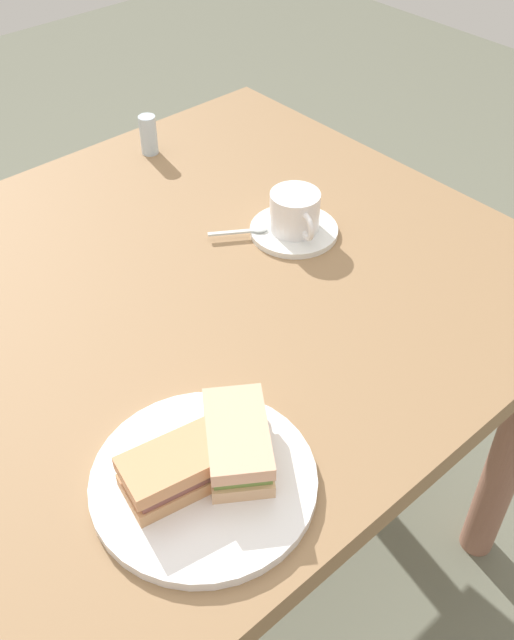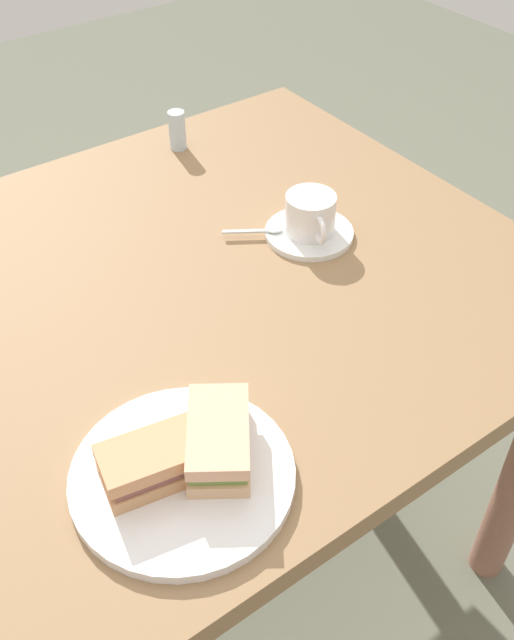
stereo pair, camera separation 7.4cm
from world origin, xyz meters
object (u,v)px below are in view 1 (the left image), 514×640
Objects in this scene: sandwich_back at (238,441)px; dining_table at (123,374)px; coffee_saucer at (294,230)px; salt_shaker at (148,135)px; coffee_cup at (295,211)px; sandwich_front at (185,465)px; sandwich_plate at (204,481)px; spoon at (248,231)px.

dining_table is at bearing -94.69° from sandwich_back.
coffee_saucer is 1.94× the size of salt_shaker.
coffee_cup is at bearing 177.96° from dining_table.
sandwich_front is 0.51m from coffee_saucer.
coffee_saucer is 0.04m from coffee_cup.
sandwich_plate reaches higher than coffee_saucer.
coffee_cup is 1.44× the size of salt_shaker.
sandwich_plate is 3.47× the size of salt_shaker.
sandwich_front is 0.49m from spoon.
dining_table is 0.33m from sandwich_plate.
salt_shaker is at bearing -96.93° from spoon.
dining_table is 0.37m from coffee_cup.
sandwich_front is at bearing -35.76° from sandwich_plate.
sandwich_plate is 1.80× the size of sandwich_back.
spoon is at bearing 83.07° from salt_shaker.
dining_table is at bearing -107.18° from sandwich_front.
sandwich_front reaches higher than dining_table.
coffee_cup is (-0.34, 0.01, 0.15)m from dining_table.
sandwich_back is 0.47m from coffee_saucer.
coffee_cup reaches higher than sandwich_plate.
sandwich_front is at bearing 40.77° from spoon.
coffee_cup reaches higher than spoon.
coffee_saucer reaches higher than dining_table.
salt_shaker is (-0.39, -0.66, 0.03)m from sandwich_plate.
sandwich_front is (0.09, 0.29, 0.14)m from dining_table.
spoon is 1.19× the size of salt_shaker.
coffee_cup is (0.00, 0.00, 0.04)m from coffee_saucer.
spoon is at bearing -132.57° from sandwich_back.
sandwich_back reaches higher than dining_table.
salt_shaker is (-0.32, -0.36, 0.14)m from dining_table.
coffee_saucer is at bearing 147.00° from spoon.
coffee_cup is at bearing 93.43° from salt_shaker.
coffee_cup reaches higher than coffee_saucer.
sandwich_plate is 0.48m from spoon.
coffee_saucer is at bearing -147.34° from sandwich_front.
sandwich_front is at bearing 57.79° from salt_shaker.
spoon is (-0.30, -0.33, -0.03)m from sandwich_back.
dining_table is 0.50m from salt_shaker.
sandwich_back is 0.75m from salt_shaker.
sandwich_front is 1.05× the size of sandwich_back.
sandwich_back is 1.92× the size of salt_shaker.
sandwich_front is at bearing 72.82° from dining_table.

